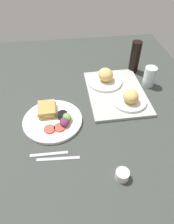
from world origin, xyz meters
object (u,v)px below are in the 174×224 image
Objects in this scene: drinking_glass at (149,77)px; soda_bottle at (135,57)px; espresso_cup at (122,175)px; fork at (49,154)px; serving_tray at (116,92)px; knife at (58,159)px; bread_plate_near at (105,78)px; plate_with_salad at (53,118)px; bread_plate_far at (130,98)px.

soda_bottle is (-17.08, -4.52, 4.22)cm from drinking_glass.
espresso_cup reaches higher than fork.
knife is at bearing -40.88° from serving_tray.
bread_plate_near is 3.85× the size of espresso_cup.
plate_with_salad is 5.43× the size of espresso_cup.
serving_tray is 2.16× the size of soda_bottle.
soda_bottle is 84.02cm from knife.
fork is at bearing -43.00° from soda_bottle.
fork is (27.86, -44.78, -4.22)cm from bread_plate_far.
drinking_glass reaches higher than plate_with_salad.
drinking_glass is (-23.56, 59.26, 4.54)cm from plate_with_salad.
plate_with_salad is (7.21, -42.38, -2.83)cm from bread_plate_far.
bread_plate_far is 1.02× the size of knife.
fork is (61.28, -57.15, -10.15)cm from soda_bottle.
serving_tray is 2.32× the size of bread_plate_far.
espresso_cup is at bearing -22.23° from knife.
espresso_cup is (53.66, -10.40, 1.20)cm from serving_tray.
drinking_glass is (-5.82, 21.85, 5.38)cm from serving_tray.
soda_bottle is at bearing 48.13° from fork.
bread_plate_near is at bearing -60.52° from soda_bottle.
fork is at bearing -46.06° from serving_tray.
plate_with_salad is 2.46× the size of drinking_glass.
soda_bottle reaches higher than serving_tray.
knife is at bearing -52.89° from bread_plate_far.
plate_with_salad reaches higher than serving_tray.
bread_plate_far is 1.14× the size of fork.
fork and knife have the same top height.
knife is at bearing -35.74° from fork.
bread_plate_near is (-10.41, -4.76, 3.78)cm from serving_tray.
espresso_cup is at bearing -5.02° from bread_plate_near.
bread_plate_far reaches higher than knife.
plate_with_salad reaches higher than fork.
bread_plate_near is 64.37cm from espresso_cup.
fork is 5.00cm from knife.
soda_bottle is 1.22× the size of fork.
drinking_glass is (-16.34, 16.88, 1.71)cm from bread_plate_far.
plate_with_salad is (17.73, -37.42, 0.83)cm from serving_tray.
knife is at bearing -39.58° from soda_bottle.
bread_plate_near is 1.14× the size of knife.
soda_bottle reaches higher than fork.
knife is (41.38, -35.82, -0.55)cm from serving_tray.
bread_plate_far is 1.57× the size of drinking_glass.
drinking_glass is at bearing 36.77° from fork.
plate_with_salad is at bearing -64.64° from serving_tray.
serving_tray reaches higher than knife.
bread_plate_near reaches higher than fork.
knife is (3.00, 4.00, 0.00)cm from fork.
bread_plate_near is 23.08cm from bread_plate_far.
serving_tray is 23.24cm from drinking_glass.
soda_bottle is 3.71× the size of espresso_cup.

